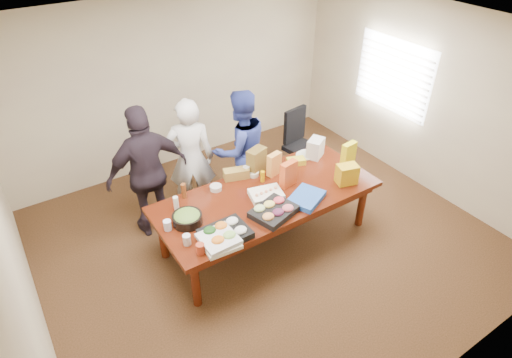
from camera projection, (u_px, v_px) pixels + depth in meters
floor at (266, 240)px, 5.76m from camera, size 5.50×5.00×0.02m
ceiling at (270, 34)px, 4.20m from camera, size 5.50×5.00×0.02m
wall_back at (177, 83)px, 6.69m from camera, size 5.50×0.04×2.70m
wall_front at (455, 297)px, 3.26m from camera, size 5.50×0.04×2.70m
wall_left at (8, 244)px, 3.74m from camera, size 0.04×5.00×2.70m
wall_right at (424, 98)px, 6.21m from camera, size 0.04×5.00×2.70m
window_panel at (393, 76)px, 6.52m from camera, size 0.03×1.40×1.10m
window_blinds at (391, 76)px, 6.51m from camera, size 0.04×1.36×1.00m
conference_table at (267, 217)px, 5.54m from camera, size 2.80×1.20×0.75m
office_chair at (302, 146)px, 6.75m from camera, size 0.60×0.60×1.02m
person_center at (191, 159)px, 5.77m from camera, size 0.75×0.64×1.74m
person_right at (241, 149)px, 5.98m from camera, size 0.85×0.66×1.73m
person_left at (148, 173)px, 5.42m from camera, size 1.08×0.47×1.83m
veggie_tray at (225, 234)px, 4.67m from camera, size 0.52×0.41×0.08m
fruit_tray at (274, 212)px, 4.98m from camera, size 0.59×0.52×0.08m
sheet_cake at (266, 194)px, 5.26m from camera, size 0.45×0.38×0.07m
salad_bowl at (187, 219)px, 4.85m from camera, size 0.38×0.38×0.11m
chip_bag_blue at (306, 198)px, 5.20m from camera, size 0.54×0.49×0.07m
chip_bag_red at (289, 174)px, 5.38m from camera, size 0.25×0.13×0.34m
chip_bag_yellow at (348, 154)px, 5.78m from camera, size 0.23×0.12×0.33m
chip_bag_orange at (274, 164)px, 5.59m from camera, size 0.21×0.13×0.31m
mayo_jar at (246, 171)px, 5.62m from camera, size 0.11×0.11×0.14m
mustard_bottle at (263, 176)px, 5.50m from camera, size 0.07×0.07×0.15m
dressing_bottle at (184, 191)px, 5.21m from camera, size 0.08×0.08×0.20m
ranch_bottle at (176, 203)px, 5.02m from camera, size 0.06×0.06×0.18m
banana_bunch at (296, 161)px, 5.87m from camera, size 0.28×0.22×0.08m
bread_loaf at (236, 174)px, 5.57m from camera, size 0.35×0.23×0.13m
kraft_bag at (257, 161)px, 5.64m from camera, size 0.30×0.23×0.34m
red_cup at (200, 249)px, 4.45m from camera, size 0.11×0.11×0.12m
clear_cup_a at (187, 240)px, 4.56m from camera, size 0.10×0.10×0.12m
clear_cup_b at (168, 225)px, 4.75m from camera, size 0.09×0.09×0.12m
pizza_box_lower at (219, 242)px, 4.59m from camera, size 0.41×0.41×0.04m
pizza_box_upper at (219, 239)px, 4.57m from camera, size 0.39×0.39×0.04m
plate_a at (307, 154)px, 6.08m from camera, size 0.27×0.27×0.02m
plate_b at (305, 155)px, 6.06m from camera, size 0.31×0.31×0.02m
dip_bowl_a at (253, 174)px, 5.64m from camera, size 0.15×0.15×0.06m
dip_bowl_b at (216, 188)px, 5.38m from camera, size 0.18×0.18×0.06m
grocery_bag_white at (316, 148)px, 5.97m from camera, size 0.31×0.28×0.27m
grocery_bag_yellow at (347, 174)px, 5.46m from camera, size 0.30×0.24×0.26m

